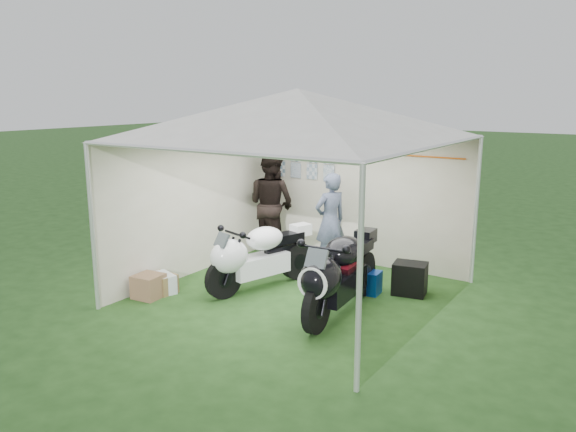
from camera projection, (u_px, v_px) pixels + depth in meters
name	position (u px, v px, depth m)	size (l,w,h in m)	color
ground	(297.00, 295.00, 8.35)	(80.00, 80.00, 0.00)	#1F4217
canopy_tent	(299.00, 119.00, 7.83)	(5.66, 5.66, 3.00)	silver
motorcycle_white	(256.00, 255.00, 8.46)	(0.84, 1.96, 0.99)	black
motorcycle_black	(338.00, 272.00, 7.45)	(0.61, 2.21, 1.09)	black
paddock_stand	(365.00, 282.00, 8.40)	(0.46, 0.29, 0.34)	blue
person_dark_jacket	(271.00, 204.00, 10.20)	(0.94, 0.73, 1.93)	black
person_blue_jacket	(330.00, 221.00, 9.49)	(0.60, 0.39, 1.64)	slate
equipment_box	(410.00, 279.00, 8.33)	(0.48, 0.38, 0.48)	black
crate_0	(161.00, 284.00, 8.41)	(0.43, 0.33, 0.28)	silver
crate_1	(149.00, 286.00, 8.21)	(0.38, 0.38, 0.34)	brown
crate_2	(162.00, 286.00, 8.43)	(0.27, 0.22, 0.20)	silver
crate_3	(162.00, 283.00, 8.43)	(0.42, 0.30, 0.28)	olive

